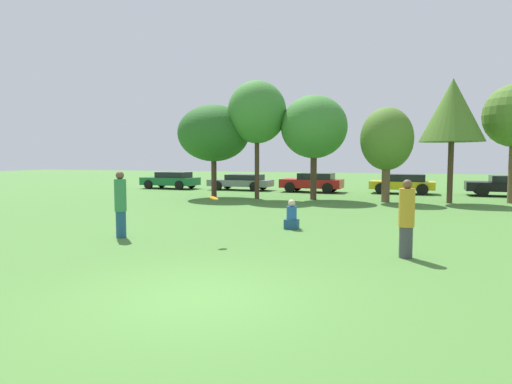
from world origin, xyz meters
The scene contains 15 objects.
ground_plane centered at (0.00, 0.00, 0.00)m, with size 120.00×120.00×0.00m, color #477A33.
person_thrower centered at (-4.52, 4.34, 0.98)m, with size 0.34×0.34×1.93m.
person_catcher centered at (3.34, 4.16, 0.92)m, with size 0.36×0.36×1.83m.
frisbee centered at (-1.57, 4.30, 1.24)m, with size 0.25×0.25×0.11m.
bystander_sitting centered at (-0.15, 7.40, 0.39)m, with size 0.44×0.37×0.96m.
tree_0 centered at (-7.08, 17.05, 3.70)m, with size 4.13×4.13×5.33m.
tree_1 centered at (-4.44, 17.00, 4.81)m, with size 3.26×3.26×6.55m.
tree_2 centered at (-1.34, 17.54, 3.96)m, with size 3.62×3.62×5.69m.
tree_3 centered at (2.50, 17.30, 3.24)m, with size 2.69×2.69×4.90m.
tree_4 centered at (5.61, 17.73, 4.66)m, with size 3.16×3.16×6.26m.
parked_car_green centered at (-12.96, 22.63, 0.66)m, with size 4.27×2.14×1.23m.
parked_car_grey centered at (-7.48, 22.87, 0.61)m, with size 4.58×2.07×1.10m.
parked_car_red centered at (-2.34, 22.64, 0.68)m, with size 4.13×2.15×1.27m.
parked_car_yellow centered at (3.42, 23.20, 0.67)m, with size 4.05×2.21×1.25m.
parked_car_black centered at (9.37, 23.07, 0.68)m, with size 4.62×2.26×1.24m.
Camera 1 is at (3.17, -6.60, 2.35)m, focal length 31.08 mm.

